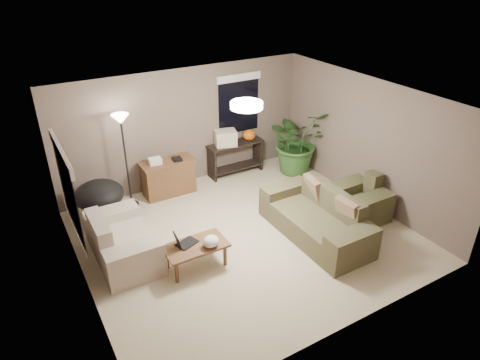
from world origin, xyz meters
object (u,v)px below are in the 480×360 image
armchair (357,203)px  desk (169,177)px  loveseat (121,243)px  papasan_chair (100,199)px  console_table (236,156)px  cat_scratching_post (352,193)px  coffee_table (196,248)px  floor_lamp (122,131)px  main_sofa (317,220)px  houseplant (297,148)px

armchair → desk: bearing=136.0°
loveseat → papasan_chair: size_ratio=1.39×
console_table → cat_scratching_post: (1.39, -2.34, -0.22)m
loveseat → coffee_table: (0.96, -0.81, 0.06)m
loveseat → coffee_table: bearing=-40.3°
cat_scratching_post → armchair: bearing=-125.1°
armchair → cat_scratching_post: 0.54m
console_table → papasan_chair: bearing=-172.0°
armchair → papasan_chair: bearing=151.2°
console_table → armchair: bearing=-68.7°
armchair → papasan_chair: 4.84m
loveseat → floor_lamp: bearing=67.8°
main_sofa → coffee_table: main_sofa is taller
coffee_table → console_table: console_table is taller
loveseat → desk: bearing=47.8°
papasan_chair → console_table: bearing=8.0°
console_table → houseplant: size_ratio=0.87×
loveseat → houseplant: (4.42, 1.16, 0.29)m
main_sofa → console_table: size_ratio=1.69×
floor_lamp → console_table: bearing=3.8°
coffee_table → papasan_chair: size_ratio=0.87×
desk → floor_lamp: bearing=-176.7°
loveseat → floor_lamp: floor_lamp is taller
main_sofa → loveseat: bearing=161.2°
desk → papasan_chair: bearing=-167.6°
main_sofa → floor_lamp: 3.92m
houseplant → cat_scratching_post: houseplant is taller
coffee_table → cat_scratching_post: cat_scratching_post is taller
coffee_table → floor_lamp: size_ratio=0.52×
coffee_table → papasan_chair: bearing=114.0°
console_table → coffee_table: bearing=-130.5°
loveseat → console_table: 3.63m
loveseat → houseplant: bearing=14.7°
papasan_chair → armchair: bearing=-28.8°
papasan_chair → cat_scratching_post: 4.93m
cat_scratching_post → console_table: bearing=120.6°
console_table → houseplant: bearing=-25.6°
houseplant → papasan_chair: bearing=177.9°
coffee_table → console_table: bearing=49.5°
armchair → console_table: bearing=111.3°
loveseat → main_sofa: bearing=-18.8°
desk → houseplant: 2.98m
loveseat → armchair: bearing=-13.4°
console_table → houseplant: (1.26, -0.60, 0.15)m
loveseat → armchair: 4.36m
floor_lamp → houseplant: bearing=-6.6°
armchair → cat_scratching_post: bearing=54.9°
armchair → console_table: size_ratio=0.77×
armchair → coffee_table: armchair is taller
coffee_table → desk: desk is taller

